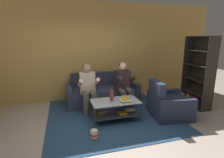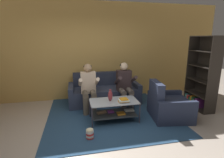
{
  "view_description": "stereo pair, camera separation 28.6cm",
  "coord_description": "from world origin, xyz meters",
  "px_view_note": "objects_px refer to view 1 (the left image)",
  "views": [
    {
      "loc": [
        -0.72,
        -2.84,
        1.86
      ],
      "look_at": [
        0.43,
        1.16,
        0.87
      ],
      "focal_mm": 28.0,
      "sensor_mm": 36.0,
      "label": 1
    },
    {
      "loc": [
        -0.44,
        -2.91,
        1.86
      ],
      "look_at": [
        0.43,
        1.16,
        0.87
      ],
      "focal_mm": 28.0,
      "sensor_mm": 36.0,
      "label": 2
    }
  ],
  "objects_px": {
    "person_seated_left": "(88,86)",
    "book_stack": "(125,100)",
    "coffee_table": "(116,108)",
    "armchair": "(168,105)",
    "couch": "(102,93)",
    "bookshelf": "(198,78)",
    "popcorn_tub": "(94,134)",
    "person_seated_right": "(124,83)",
    "vase": "(112,96)"
  },
  "relations": [
    {
      "from": "coffee_table",
      "to": "armchair",
      "type": "distance_m",
      "value": 1.29
    },
    {
      "from": "couch",
      "to": "popcorn_tub",
      "type": "bearing_deg",
      "value": -107.54
    },
    {
      "from": "person_seated_left",
      "to": "bookshelf",
      "type": "height_order",
      "value": "bookshelf"
    },
    {
      "from": "person_seated_left",
      "to": "coffee_table",
      "type": "height_order",
      "value": "person_seated_left"
    },
    {
      "from": "couch",
      "to": "vase",
      "type": "distance_m",
      "value": 1.24
    },
    {
      "from": "coffee_table",
      "to": "vase",
      "type": "relative_size",
      "value": 3.95
    },
    {
      "from": "person_seated_right",
      "to": "popcorn_tub",
      "type": "relative_size",
      "value": 5.94
    },
    {
      "from": "person_seated_left",
      "to": "coffee_table",
      "type": "xyz_separation_m",
      "value": [
        0.51,
        -0.69,
        -0.36
      ]
    },
    {
      "from": "person_seated_right",
      "to": "armchair",
      "type": "height_order",
      "value": "person_seated_right"
    },
    {
      "from": "person_seated_right",
      "to": "vase",
      "type": "bearing_deg",
      "value": -127.99
    },
    {
      "from": "book_stack",
      "to": "bookshelf",
      "type": "xyz_separation_m",
      "value": [
        2.26,
        0.4,
        0.25
      ]
    },
    {
      "from": "person_seated_left",
      "to": "book_stack",
      "type": "height_order",
      "value": "person_seated_left"
    },
    {
      "from": "coffee_table",
      "to": "popcorn_tub",
      "type": "relative_size",
      "value": 5.23
    },
    {
      "from": "person_seated_right",
      "to": "bookshelf",
      "type": "relative_size",
      "value": 0.64
    },
    {
      "from": "bookshelf",
      "to": "popcorn_tub",
      "type": "distance_m",
      "value": 3.26
    },
    {
      "from": "book_stack",
      "to": "popcorn_tub",
      "type": "height_order",
      "value": "book_stack"
    },
    {
      "from": "couch",
      "to": "armchair",
      "type": "distance_m",
      "value": 1.88
    },
    {
      "from": "person_seated_left",
      "to": "book_stack",
      "type": "distance_m",
      "value": 1.08
    },
    {
      "from": "couch",
      "to": "armchair",
      "type": "height_order",
      "value": "armchair"
    },
    {
      "from": "popcorn_tub",
      "to": "person_seated_left",
      "type": "bearing_deg",
      "value": 85.61
    },
    {
      "from": "coffee_table",
      "to": "armchair",
      "type": "height_order",
      "value": "armchair"
    },
    {
      "from": "vase",
      "to": "popcorn_tub",
      "type": "xyz_separation_m",
      "value": [
        -0.52,
        -0.64,
        -0.5
      ]
    },
    {
      "from": "bookshelf",
      "to": "armchair",
      "type": "distance_m",
      "value": 1.33
    },
    {
      "from": "coffee_table",
      "to": "vase",
      "type": "xyz_separation_m",
      "value": [
        -0.09,
        0.0,
        0.3
      ]
    },
    {
      "from": "bookshelf",
      "to": "armchair",
      "type": "relative_size",
      "value": 1.9
    },
    {
      "from": "vase",
      "to": "bookshelf",
      "type": "relative_size",
      "value": 0.14
    },
    {
      "from": "armchair",
      "to": "popcorn_tub",
      "type": "relative_size",
      "value": 4.89
    },
    {
      "from": "book_stack",
      "to": "armchair",
      "type": "height_order",
      "value": "armchair"
    },
    {
      "from": "person_seated_right",
      "to": "bookshelf",
      "type": "distance_m",
      "value": 2.04
    },
    {
      "from": "vase",
      "to": "armchair",
      "type": "distance_m",
      "value": 1.41
    },
    {
      "from": "person_seated_right",
      "to": "book_stack",
      "type": "relative_size",
      "value": 5.21
    },
    {
      "from": "couch",
      "to": "armchair",
      "type": "bearing_deg",
      "value": -45.64
    },
    {
      "from": "vase",
      "to": "book_stack",
      "type": "distance_m",
      "value": 0.32
    },
    {
      "from": "person_seated_left",
      "to": "armchair",
      "type": "height_order",
      "value": "person_seated_left"
    },
    {
      "from": "bookshelf",
      "to": "armchair",
      "type": "bearing_deg",
      "value": -160.25
    },
    {
      "from": "book_stack",
      "to": "armchair",
      "type": "distance_m",
      "value": 1.12
    },
    {
      "from": "popcorn_tub",
      "to": "vase",
      "type": "bearing_deg",
      "value": 50.76
    },
    {
      "from": "person_seated_left",
      "to": "armchair",
      "type": "bearing_deg",
      "value": -24.84
    },
    {
      "from": "coffee_table",
      "to": "popcorn_tub",
      "type": "height_order",
      "value": "coffee_table"
    },
    {
      "from": "couch",
      "to": "book_stack",
      "type": "bearing_deg",
      "value": -80.64
    },
    {
      "from": "person_seated_left",
      "to": "person_seated_right",
      "type": "relative_size",
      "value": 1.0
    },
    {
      "from": "couch",
      "to": "coffee_table",
      "type": "xyz_separation_m",
      "value": [
        0.03,
        -1.2,
        0.02
      ]
    },
    {
      "from": "person_seated_left",
      "to": "book_stack",
      "type": "xyz_separation_m",
      "value": [
        0.7,
        -0.81,
        -0.15
      ]
    },
    {
      "from": "person_seated_right",
      "to": "popcorn_tub",
      "type": "bearing_deg",
      "value": -128.6
    },
    {
      "from": "coffee_table",
      "to": "book_stack",
      "type": "distance_m",
      "value": 0.3
    },
    {
      "from": "popcorn_tub",
      "to": "coffee_table",
      "type": "bearing_deg",
      "value": 46.06
    },
    {
      "from": "couch",
      "to": "armchair",
      "type": "xyz_separation_m",
      "value": [
        1.31,
        -1.34,
        -0.0
      ]
    },
    {
      "from": "book_stack",
      "to": "bookshelf",
      "type": "relative_size",
      "value": 0.12
    },
    {
      "from": "coffee_table",
      "to": "vase",
      "type": "distance_m",
      "value": 0.31
    },
    {
      "from": "couch",
      "to": "book_stack",
      "type": "relative_size",
      "value": 8.57
    }
  ]
}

